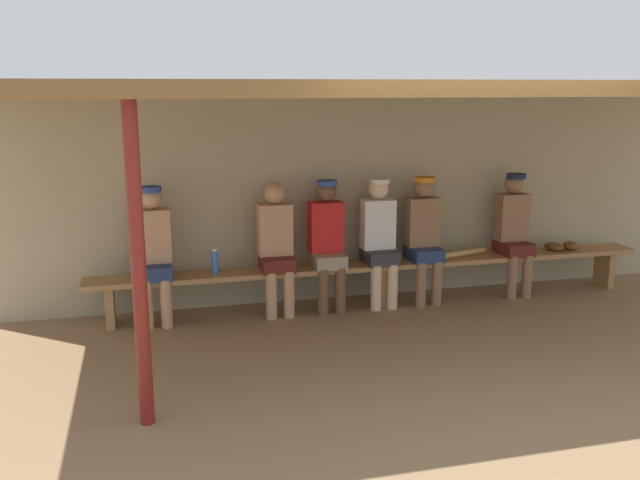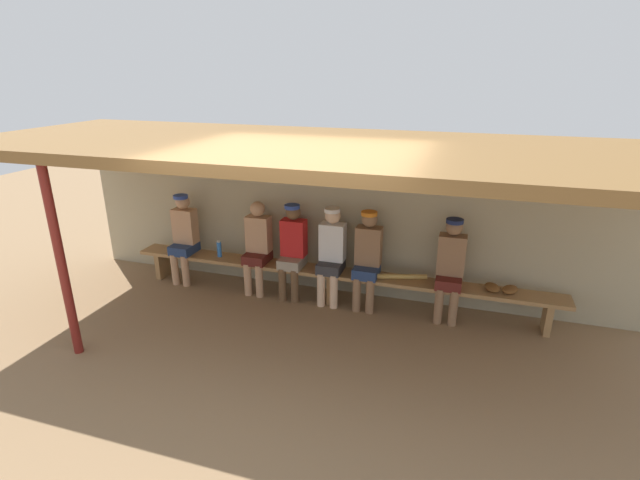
% 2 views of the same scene
% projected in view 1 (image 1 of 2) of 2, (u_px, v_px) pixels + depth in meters
% --- Properties ---
extents(ground_plane, '(24.00, 24.00, 0.00)m').
position_uv_depth(ground_plane, '(440.00, 358.00, 5.86)').
color(ground_plane, '#8C6D4C').
extents(back_wall, '(8.00, 0.20, 2.20)m').
position_uv_depth(back_wall, '(368.00, 196.00, 7.51)').
color(back_wall, tan).
rests_on(back_wall, ground).
extents(dugout_roof, '(8.00, 2.80, 0.12)m').
position_uv_depth(dugout_roof, '(417.00, 88.00, 6.02)').
color(dugout_roof, brown).
rests_on(dugout_roof, back_wall).
extents(support_post, '(0.10, 0.10, 2.20)m').
position_uv_depth(support_post, '(139.00, 269.00, 4.50)').
color(support_post, maroon).
rests_on(support_post, ground).
extents(bench, '(6.00, 0.36, 0.46)m').
position_uv_depth(bench, '(380.00, 269.00, 7.24)').
color(bench, '#9E7547').
rests_on(bench, ground).
extents(player_in_blue, '(0.34, 0.42, 1.34)m').
position_uv_depth(player_in_blue, '(153.00, 248.00, 6.60)').
color(player_in_blue, navy).
rests_on(player_in_blue, ground).
extents(player_near_post, '(0.34, 0.42, 1.34)m').
position_uv_depth(player_near_post, '(514.00, 228.00, 7.54)').
color(player_near_post, '#591E19').
rests_on(player_near_post, ground).
extents(player_rightmost, '(0.34, 0.42, 1.34)m').
position_uv_depth(player_rightmost, '(379.00, 236.00, 7.16)').
color(player_rightmost, '#333338').
rests_on(player_rightmost, ground).
extents(player_leftmost, '(0.34, 0.42, 1.34)m').
position_uv_depth(player_leftmost, '(424.00, 233.00, 7.28)').
color(player_leftmost, navy).
rests_on(player_leftmost, ground).
extents(player_in_red, '(0.34, 0.42, 1.34)m').
position_uv_depth(player_in_red, '(327.00, 239.00, 7.02)').
color(player_in_red, gray).
rests_on(player_in_red, ground).
extents(player_in_white, '(0.34, 0.42, 1.34)m').
position_uv_depth(player_in_white, '(276.00, 243.00, 6.89)').
color(player_in_white, '#591E19').
rests_on(player_in_white, ground).
extents(water_bottle_orange, '(0.07, 0.07, 0.25)m').
position_uv_depth(water_bottle_orange, '(215.00, 262.00, 6.77)').
color(water_bottle_orange, blue).
rests_on(water_bottle_orange, bench).
extents(baseball_glove_worn, '(0.26, 0.29, 0.09)m').
position_uv_depth(baseball_glove_worn, '(570.00, 245.00, 7.78)').
color(baseball_glove_worn, brown).
rests_on(baseball_glove_worn, bench).
extents(baseball_glove_tan, '(0.24, 0.28, 0.09)m').
position_uv_depth(baseball_glove_tan, '(554.00, 247.00, 7.72)').
color(baseball_glove_tan, brown).
rests_on(baseball_glove_tan, bench).
extents(baseball_bat, '(0.79, 0.28, 0.07)m').
position_uv_depth(baseball_bat, '(457.00, 254.00, 7.43)').
color(baseball_bat, tan).
rests_on(baseball_bat, bench).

